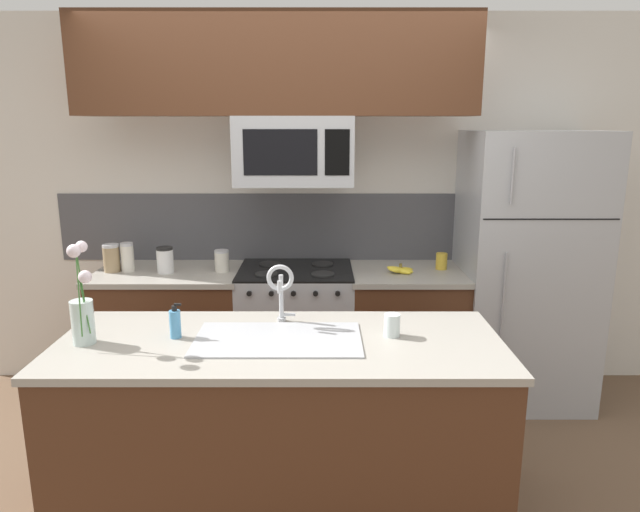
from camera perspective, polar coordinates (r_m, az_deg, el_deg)
name	(u,v)px	position (r m, az deg, el deg)	size (l,w,h in m)	color
ground_plane	(289,471)	(3.37, -3.14, -20.68)	(10.00, 10.00, 0.00)	brown
rear_partition	(337,205)	(4.12, 1.72, 5.10)	(5.20, 0.10, 2.60)	silver
splash_band	(295,227)	(4.09, -2.47, 2.90)	(3.39, 0.01, 0.48)	#4C4C51
back_counter_left	(171,335)	(4.09, -14.68, -7.62)	(0.97, 0.65, 0.91)	#4C2B19
back_counter_right	(403,334)	(4.00, 8.34, -7.77)	(0.77, 0.65, 0.91)	#4C2B19
stove_range	(295,334)	(3.96, -2.56, -7.78)	(0.76, 0.64, 0.93)	#A8AAAF
microwave	(292,151)	(3.68, -2.77, 10.45)	(0.74, 0.40, 0.43)	#A8AAAF
upper_cabinet_band	(275,66)	(3.67, -4.55, 18.46)	(2.45, 0.34, 0.60)	#4C2B19
refrigerator	(523,269)	(4.08, 19.63, -1.26)	(0.85, 0.74, 1.83)	#A8AAAF
storage_jar_tall	(110,258)	(4.03, -20.29, -0.20)	(0.11, 0.11, 0.18)	#997F5B
storage_jar_medium	(126,257)	(4.00, -18.86, -0.12)	(0.08, 0.08, 0.19)	silver
storage_jar_short	(163,260)	(3.90, -15.39, -0.39)	(0.11, 0.11, 0.17)	silver
storage_jar_squat	(220,261)	(3.85, -9.96, -0.48)	(0.10, 0.10, 0.15)	silver
banana_bunch	(399,270)	(3.79, 7.89, -1.39)	(0.19, 0.12, 0.07)	yellow
coffee_tin	(440,261)	(3.94, 11.89, -0.50)	(0.08, 0.08, 0.11)	gold
island_counter	(280,430)	(2.84, -4.04, -16.95)	(2.03, 0.81, 0.91)	#4C2B19
kitchen_sink	(277,354)	(2.66, -4.36, -9.75)	(0.76, 0.43, 0.16)	#ADAFB5
sink_faucet	(279,285)	(2.78, -4.13, -2.96)	(0.14, 0.14, 0.31)	#B7BABF
dish_soap_bottle	(173,324)	(2.72, -14.44, -6.57)	(0.06, 0.05, 0.16)	#4C93C6
drinking_glass	(390,325)	(2.68, 7.05, -6.87)	(0.08, 0.08, 0.11)	silver
flower_vase	(81,315)	(2.75, -22.81, -5.42)	(0.13, 0.17, 0.47)	silver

